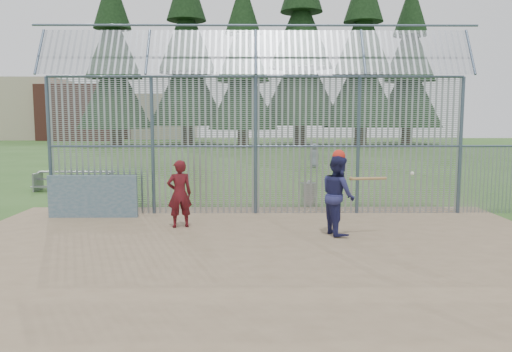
{
  "coord_description": "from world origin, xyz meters",
  "views": [
    {
      "loc": [
        -0.1,
        -11.03,
        2.81
      ],
      "look_at": [
        0.0,
        2.0,
        1.3
      ],
      "focal_mm": 35.0,
      "sensor_mm": 36.0,
      "label": 1
    }
  ],
  "objects_px": {
    "batter": "(338,195)",
    "bleacher": "(74,180)",
    "onlooker": "(180,194)",
    "trash_can": "(309,194)",
    "dugout_wall": "(93,196)"
  },
  "relations": [
    {
      "from": "dugout_wall",
      "to": "batter",
      "type": "relative_size",
      "value": 1.3
    },
    {
      "from": "onlooker",
      "to": "trash_can",
      "type": "bearing_deg",
      "value": -155.87
    },
    {
      "from": "dugout_wall",
      "to": "trash_can",
      "type": "bearing_deg",
      "value": 17.67
    },
    {
      "from": "batter",
      "to": "bleacher",
      "type": "distance_m",
      "value": 11.77
    },
    {
      "from": "bleacher",
      "to": "dugout_wall",
      "type": "bearing_deg",
      "value": -65.52
    },
    {
      "from": "batter",
      "to": "trash_can",
      "type": "bearing_deg",
      "value": -10.66
    },
    {
      "from": "onlooker",
      "to": "bleacher",
      "type": "relative_size",
      "value": 0.58
    },
    {
      "from": "batter",
      "to": "bleacher",
      "type": "xyz_separation_m",
      "value": [
        -9.03,
        7.52,
        -0.57
      ]
    },
    {
      "from": "batter",
      "to": "onlooker",
      "type": "distance_m",
      "value": 4.01
    },
    {
      "from": "trash_can",
      "to": "bleacher",
      "type": "distance_m",
      "value": 9.43
    },
    {
      "from": "dugout_wall",
      "to": "bleacher",
      "type": "relative_size",
      "value": 0.83
    },
    {
      "from": "onlooker",
      "to": "dugout_wall",
      "type": "bearing_deg",
      "value": -43.86
    },
    {
      "from": "dugout_wall",
      "to": "onlooker",
      "type": "xyz_separation_m",
      "value": [
        2.64,
        -1.29,
        0.27
      ]
    },
    {
      "from": "onlooker",
      "to": "bleacher",
      "type": "xyz_separation_m",
      "value": [
        -5.1,
        6.71,
        -0.48
      ]
    },
    {
      "from": "bleacher",
      "to": "batter",
      "type": "bearing_deg",
      "value": -39.8
    }
  ]
}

